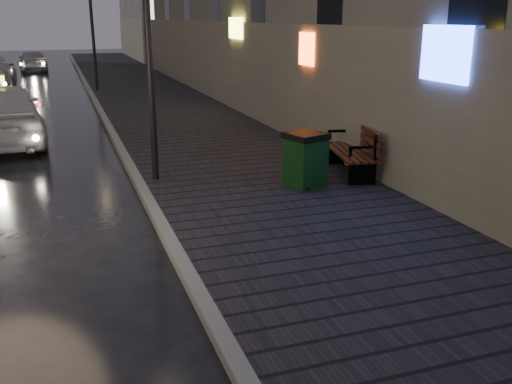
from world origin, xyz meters
The scene contains 9 objects.
ground centered at (0.00, 0.00, 0.00)m, with size 120.00×120.00×0.00m, color black.
sidewalk centered at (3.90, 21.00, 0.07)m, with size 4.60×58.00×0.15m, color black.
curb centered at (1.50, 21.00, 0.07)m, with size 0.20×58.00×0.15m, color slate.
lamp_near centered at (1.85, 6.00, 3.49)m, with size 0.36×0.36×5.28m.
lamp_far centered at (1.85, 22.00, 3.49)m, with size 0.36×0.36×5.28m.
bench centered at (5.93, 5.02, 0.67)m, with size 1.11×2.13×1.04m.
trash_bin centered at (4.58, 4.52, 0.69)m, with size 0.87×0.87×1.07m.
taxi_near centered at (-1.40, 11.38, 0.86)m, with size 2.03×5.04×1.72m, color #BCBBC2.
car_far centered at (-1.18, 34.41, 0.68)m, with size 1.60×3.98×1.36m, color #9E9EA6.
Camera 1 is at (0.08, -5.46, 3.38)m, focal length 40.00 mm.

